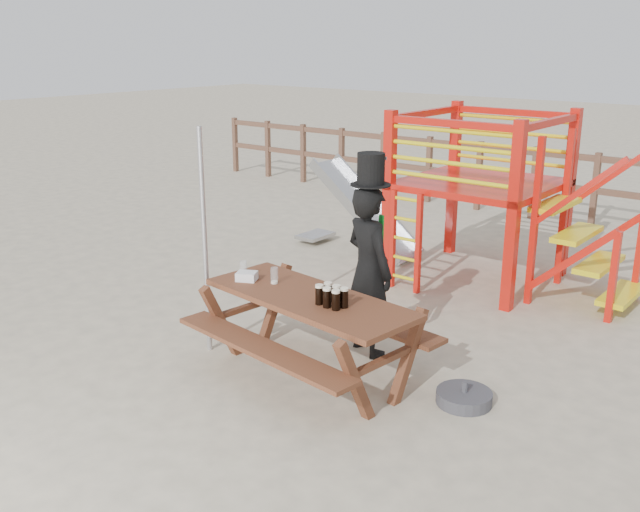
% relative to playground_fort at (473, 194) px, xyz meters
% --- Properties ---
extents(ground, '(60.00, 60.00, 0.00)m').
position_rel_playground_fort_xyz_m(ground, '(-0.12, -3.58, -1.07)').
color(ground, beige).
rests_on(ground, ground).
extents(back_fence, '(15.09, 0.09, 1.20)m').
position_rel_playground_fort_xyz_m(back_fence, '(-0.12, 3.42, -0.34)').
color(back_fence, brown).
rests_on(back_fence, ground).
extents(playground_fort, '(4.71, 1.84, 2.10)m').
position_rel_playground_fort_xyz_m(playground_fort, '(0.00, 0.00, 0.00)').
color(playground_fort, red).
rests_on(playground_fort, ground).
extents(picnic_table, '(2.12, 1.58, 0.77)m').
position_rel_playground_fort_xyz_m(picnic_table, '(0.21, -3.42, -0.59)').
color(picnic_table, brown).
rests_on(picnic_table, ground).
extents(man_with_hat, '(0.69, 0.57, 1.93)m').
position_rel_playground_fort_xyz_m(man_with_hat, '(0.30, -2.65, -0.21)').
color(man_with_hat, black).
rests_on(man_with_hat, ground).
extents(metal_pole, '(0.05, 0.05, 2.16)m').
position_rel_playground_fort_xyz_m(metal_pole, '(-0.91, -3.58, 0.01)').
color(metal_pole, '#B2B2B7').
rests_on(metal_pole, ground).
extents(parasol_base, '(0.46, 0.46, 0.20)m').
position_rel_playground_fort_xyz_m(parasol_base, '(1.52, -2.99, -1.02)').
color(parasol_base, '#3D3C42').
rests_on(parasol_base, ground).
extents(paper_bag, '(0.22, 0.21, 0.08)m').
position_rel_playground_fort_xyz_m(paper_bag, '(-0.50, -3.46, -0.26)').
color(paper_bag, white).
rests_on(paper_bag, picnic_table).
extents(stout_pints, '(0.28, 0.18, 0.17)m').
position_rel_playground_fort_xyz_m(stout_pints, '(0.51, -3.48, -0.22)').
color(stout_pints, black).
rests_on(stout_pints, picnic_table).
extents(empty_glasses, '(0.42, 0.11, 0.15)m').
position_rel_playground_fort_xyz_m(empty_glasses, '(-0.42, -3.38, -0.23)').
color(empty_glasses, silver).
rests_on(empty_glasses, picnic_table).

